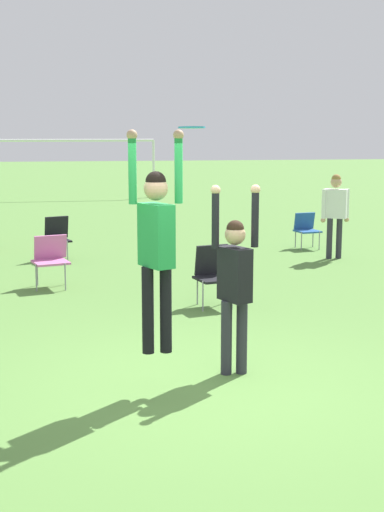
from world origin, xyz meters
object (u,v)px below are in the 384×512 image
(person_defending, at_px, (235,276))
(camping_chair_0, at_px, (57,235))
(person_jumping, at_px, (156,236))
(camping_chair_3, at_px, (213,271))
(frisbee, at_px, (192,127))
(camping_chair_1, at_px, (51,257))
(person_spectator_far, at_px, (335,208))
(camping_chair_2, at_px, (306,227))

(person_defending, bearing_deg, camping_chair_0, 171.04)
(person_jumping, bearing_deg, camping_chair_3, -44.06)
(camping_chair_0, bearing_deg, frisbee, 81.25)
(person_jumping, bearing_deg, camping_chair_1, -11.32)
(person_spectator_far, bearing_deg, person_defending, -87.91)
(person_jumping, xyz_separation_m, camping_chair_2, (4.51, 8.49, -1.12))
(camping_chair_3, height_order, person_spectator_far, person_spectator_far)
(person_jumping, xyz_separation_m, camping_chair_3, (1.30, 3.47, -1.06))
(frisbee, xyz_separation_m, camping_chair_1, (-1.56, 4.97, -2.13))
(person_defending, height_order, camping_chair_2, person_defending)
(person_jumping, height_order, camping_chair_3, person_jumping)
(frisbee, height_order, person_spectator_far, frisbee)
(camping_chair_2, relative_size, camping_chair_3, 0.87)
(person_jumping, xyz_separation_m, person_spectator_far, (4.63, 7.06, -0.53))
(person_defending, xyz_separation_m, camping_chair_3, (0.41, 3.08, -0.55))
(camping_chair_1, relative_size, camping_chair_3, 0.94)
(camping_chair_2, bearing_deg, camping_chair_0, -4.57)
(person_spectator_far, bearing_deg, camping_chair_0, -157.14)
(frisbee, height_order, camping_chair_3, frisbee)
(camping_chair_0, bearing_deg, camping_chair_1, 68.54)
(person_jumping, distance_m, person_defending, 1.10)
(camping_chair_0, xyz_separation_m, camping_chair_1, (-0.08, -2.63, 0.00))
(camping_chair_0, bearing_deg, camping_chair_2, 166.10)
(frisbee, bearing_deg, person_defending, 8.39)
(person_jumping, xyz_separation_m, camping_chair_1, (-1.14, 5.29, -1.08))
(camping_chair_3, relative_size, person_spectator_far, 0.52)
(person_jumping, xyz_separation_m, frisbee, (0.41, 0.32, 1.05))
(frisbee, relative_size, camping_chair_2, 0.35)
(camping_chair_3, xyz_separation_m, person_spectator_far, (3.33, 3.59, 0.53))
(camping_chair_1, height_order, person_spectator_far, person_spectator_far)
(camping_chair_2, bearing_deg, frisbee, 52.92)
(camping_chair_1, distance_m, camping_chair_3, 3.04)
(camping_chair_3, distance_m, person_spectator_far, 4.93)
(camping_chair_2, bearing_deg, person_spectator_far, 84.38)
(person_defending, relative_size, camping_chair_1, 2.37)
(person_jumping, height_order, camping_chair_1, person_jumping)
(person_jumping, bearing_deg, person_defending, -90.00)
(person_jumping, height_order, camping_chair_2, person_jumping)
(person_defending, height_order, camping_chair_3, person_defending)
(frisbee, relative_size, person_spectator_far, 0.16)
(person_jumping, relative_size, frisbee, 8.01)
(frisbee, distance_m, camping_chair_2, 9.40)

